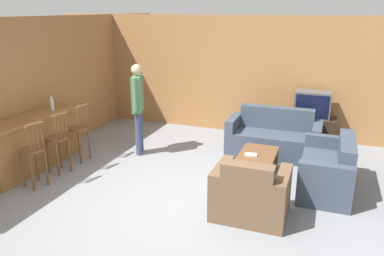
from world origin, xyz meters
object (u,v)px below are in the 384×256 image
at_px(tv, 313,104).
at_px(person_by_window, 138,104).
at_px(bar_chair_mid, 58,142).
at_px(couch_far, 274,138).
at_px(book_on_table, 251,155).
at_px(bar_chair_far, 79,132).
at_px(coffee_table, 257,158).
at_px(bar_chair_near, 33,154).
at_px(tv_unit, 310,131).
at_px(loveseat_right, 328,170).
at_px(armchair_near, 250,195).
at_px(bottle, 52,103).

bearing_deg(tv, person_by_window, -151.62).
bearing_deg(bar_chair_mid, couch_far, 32.64).
distance_m(tv, book_on_table, 2.28).
xyz_separation_m(bar_chair_far, coffee_table, (3.25, 0.34, -0.18)).
height_order(bar_chair_near, book_on_table, bar_chair_near).
height_order(couch_far, coffee_table, couch_far).
height_order(bar_chair_far, tv_unit, bar_chair_far).
bearing_deg(bar_chair_mid, person_by_window, 55.32).
distance_m(coffee_table, tv_unit, 2.14).
relative_size(loveseat_right, coffee_table, 1.44).
bearing_deg(person_by_window, book_on_table, -10.55).
distance_m(couch_far, coffee_table, 1.22).
distance_m(bar_chair_near, bar_chair_far, 1.16).
bearing_deg(book_on_table, armchair_near, -78.32).
relative_size(bar_chair_far, tv, 1.53).
height_order(loveseat_right, tv_unit, loveseat_right).
height_order(tv_unit, book_on_table, tv_unit).
xyz_separation_m(bar_chair_mid, coffee_table, (3.25, 0.92, -0.18)).
distance_m(couch_far, tv, 1.15).
relative_size(bar_chair_mid, loveseat_right, 0.74).
relative_size(tv_unit, bottle, 3.25).
xyz_separation_m(bar_chair_near, tv, (3.97, 3.52, 0.33)).
bearing_deg(bottle, tv_unit, 29.23).
distance_m(bar_chair_near, book_on_table, 3.47).
height_order(couch_far, person_by_window, person_by_window).
height_order(armchair_near, person_by_window, person_by_window).
distance_m(tv_unit, book_on_table, 2.25).
bearing_deg(loveseat_right, tv_unit, 101.37).
distance_m(bar_chair_mid, coffee_table, 3.38).
bearing_deg(couch_far, bar_chair_near, -140.81).
height_order(bar_chair_far, tv, tv).
bearing_deg(book_on_table, coffee_table, 41.71).
height_order(tv, book_on_table, tv).
bearing_deg(bar_chair_far, bar_chair_mid, -90.03).
bearing_deg(couch_far, armchair_near, -88.65).
bearing_deg(bar_chair_near, loveseat_right, 19.08).
height_order(armchair_near, tv_unit, armchair_near).
height_order(couch_far, loveseat_right, couch_far).
relative_size(armchair_near, bottle, 3.30).
relative_size(bar_chair_mid, bottle, 3.58).
xyz_separation_m(bar_chair_near, bar_chair_mid, (0.00, 0.58, 0.00)).
bearing_deg(couch_far, person_by_window, -160.54).
distance_m(loveseat_right, book_on_table, 1.22).
bearing_deg(armchair_near, book_on_table, 101.68).
height_order(armchair_near, coffee_table, armchair_near).
height_order(bar_chair_near, couch_far, bar_chair_near).
bearing_deg(book_on_table, bar_chair_near, -155.70).
xyz_separation_m(bar_chair_mid, couch_far, (3.34, 2.14, -0.22)).
height_order(loveseat_right, coffee_table, loveseat_right).
bearing_deg(tv_unit, bottle, -150.77).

